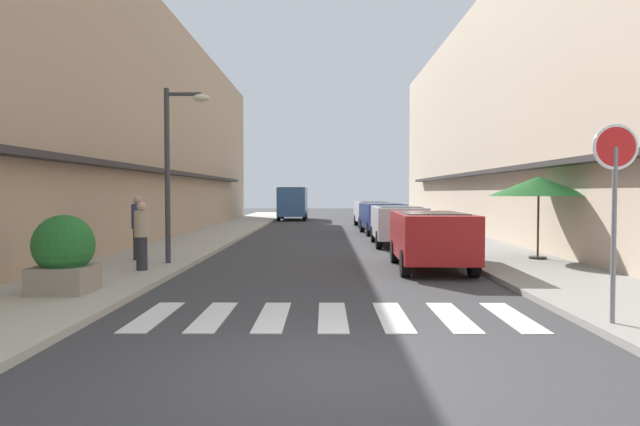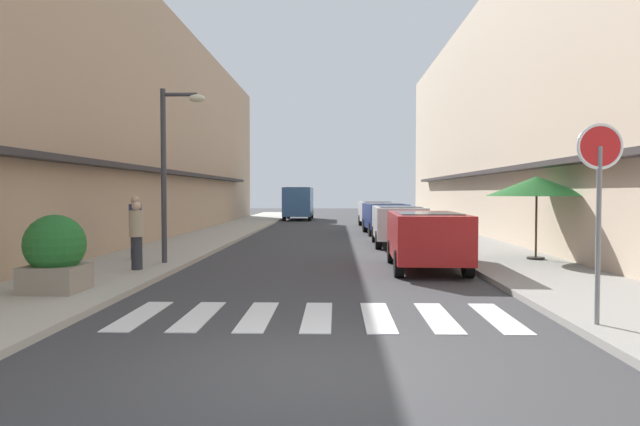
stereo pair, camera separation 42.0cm
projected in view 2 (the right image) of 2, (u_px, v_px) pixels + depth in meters
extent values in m
plane|color=#38383A|center=(329.00, 240.00, 23.60)|extent=(95.73, 95.73, 0.00)
cube|color=#ADA899|center=(207.00, 238.00, 23.75)|extent=(2.99, 60.92, 0.12)
cube|color=gray|center=(453.00, 239.00, 23.45)|extent=(2.99, 60.92, 0.12)
cube|color=tan|center=(122.00, 128.00, 24.87)|extent=(5.00, 41.16, 9.66)
cube|color=#332D2D|center=(184.00, 174.00, 24.86)|extent=(0.50, 28.81, 0.16)
cube|color=#C6B299|center=(541.00, 116.00, 24.33)|extent=(5.00, 41.16, 10.54)
cube|color=#332D2D|center=(477.00, 174.00, 24.50)|extent=(0.50, 28.81, 0.16)
cube|color=silver|center=(140.00, 315.00, 9.05)|extent=(0.45, 2.20, 0.01)
cube|color=silver|center=(199.00, 316.00, 9.02)|extent=(0.45, 2.20, 0.01)
cube|color=silver|center=(258.00, 316.00, 8.99)|extent=(0.45, 2.20, 0.01)
cube|color=silver|center=(317.00, 317.00, 8.97)|extent=(0.45, 2.20, 0.01)
cube|color=silver|center=(377.00, 317.00, 8.94)|extent=(0.45, 2.20, 0.01)
cube|color=silver|center=(438.00, 317.00, 8.91)|extent=(0.45, 2.20, 0.01)
cube|color=silver|center=(498.00, 318.00, 8.89)|extent=(0.45, 2.20, 0.01)
cube|color=maroon|center=(426.00, 235.00, 14.45)|extent=(1.89, 4.15, 1.13)
cube|color=black|center=(428.00, 224.00, 14.23)|extent=(1.55, 2.34, 0.56)
cylinder|color=black|center=(391.00, 252.00, 15.86)|extent=(0.24, 0.65, 0.64)
cylinder|color=black|center=(449.00, 252.00, 15.76)|extent=(0.24, 0.65, 0.64)
cylinder|color=black|center=(399.00, 264.00, 13.17)|extent=(0.24, 0.65, 0.64)
cylinder|color=black|center=(468.00, 264.00, 13.07)|extent=(0.24, 0.65, 0.64)
cube|color=silver|center=(398.00, 222.00, 21.05)|extent=(1.84, 4.24, 1.13)
cube|color=black|center=(399.00, 214.00, 20.83)|extent=(1.52, 2.39, 0.56)
cylinder|color=black|center=(375.00, 234.00, 22.49)|extent=(0.23, 0.64, 0.64)
cylinder|color=black|center=(415.00, 234.00, 22.41)|extent=(0.23, 0.64, 0.64)
cylinder|color=black|center=(379.00, 240.00, 19.72)|extent=(0.23, 0.64, 0.64)
cylinder|color=black|center=(424.00, 240.00, 19.64)|extent=(0.23, 0.64, 0.64)
cube|color=navy|center=(385.00, 216.00, 26.83)|extent=(1.95, 4.15, 1.13)
cube|color=black|center=(385.00, 209.00, 26.61)|extent=(1.58, 2.35, 0.56)
cylinder|color=black|center=(365.00, 226.00, 28.17)|extent=(0.25, 0.65, 0.64)
cylinder|color=black|center=(397.00, 226.00, 28.21)|extent=(0.25, 0.65, 0.64)
cylinder|color=black|center=(371.00, 229.00, 25.49)|extent=(0.25, 0.65, 0.64)
cylinder|color=black|center=(406.00, 229.00, 25.52)|extent=(0.25, 0.65, 0.64)
cube|color=silver|center=(376.00, 212.00, 32.61)|extent=(1.89, 4.19, 1.13)
cube|color=black|center=(376.00, 206.00, 32.39)|extent=(1.55, 2.36, 0.56)
cylinder|color=black|center=(360.00, 220.00, 33.98)|extent=(0.24, 0.65, 0.64)
cylinder|color=black|center=(387.00, 220.00, 33.99)|extent=(0.24, 0.65, 0.64)
cylinder|color=black|center=(364.00, 223.00, 31.26)|extent=(0.24, 0.65, 0.64)
cylinder|color=black|center=(393.00, 223.00, 31.27)|extent=(0.24, 0.65, 0.64)
cube|color=#33598C|center=(299.00, 201.00, 41.28)|extent=(1.97, 5.41, 2.03)
cube|color=black|center=(298.00, 191.00, 40.98)|extent=(1.65, 3.03, 0.56)
cylinder|color=black|center=(288.00, 214.00, 43.12)|extent=(0.22, 0.64, 0.64)
cylinder|color=black|center=(312.00, 214.00, 43.07)|extent=(0.22, 0.64, 0.64)
cylinder|color=black|center=(284.00, 216.00, 39.56)|extent=(0.22, 0.64, 0.64)
cylinder|color=black|center=(310.00, 216.00, 39.51)|extent=(0.22, 0.64, 0.64)
cylinder|color=slate|center=(598.00, 236.00, 7.91)|extent=(0.07, 0.07, 2.50)
cylinder|color=red|center=(600.00, 146.00, 7.87)|extent=(0.64, 0.03, 0.64)
torus|color=white|center=(600.00, 146.00, 7.87)|extent=(0.65, 0.05, 0.65)
cylinder|color=#38383D|center=(164.00, 176.00, 14.90)|extent=(0.14, 0.14, 4.58)
cylinder|color=#38383D|center=(180.00, 94.00, 14.81)|extent=(0.90, 0.10, 0.10)
ellipsoid|color=beige|center=(197.00, 98.00, 14.80)|extent=(0.44, 0.28, 0.20)
cylinder|color=#262626|center=(536.00, 258.00, 15.74)|extent=(0.48, 0.48, 0.06)
cylinder|color=#4C3823|center=(536.00, 223.00, 15.71)|extent=(0.06, 0.06, 2.04)
cone|color=#19511E|center=(537.00, 186.00, 15.67)|extent=(2.76, 2.76, 0.55)
cube|color=gray|center=(56.00, 278.00, 10.59)|extent=(1.02, 1.02, 0.49)
sphere|color=#236628|center=(55.00, 244.00, 10.57)|extent=(1.12, 1.12, 1.12)
cylinder|color=#282B33|center=(137.00, 253.00, 13.61)|extent=(0.26, 0.26, 0.79)
cylinder|color=tan|center=(137.00, 224.00, 13.58)|extent=(0.34, 0.34, 0.63)
sphere|color=tan|center=(136.00, 206.00, 13.57)|extent=(0.22, 0.22, 0.22)
cylinder|color=#282B33|center=(136.00, 244.00, 15.74)|extent=(0.26, 0.26, 0.86)
cylinder|color=navy|center=(135.00, 216.00, 15.72)|extent=(0.34, 0.34, 0.68)
sphere|color=tan|center=(135.00, 200.00, 15.70)|extent=(0.23, 0.23, 0.23)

